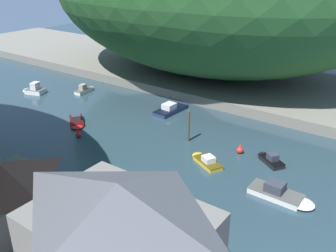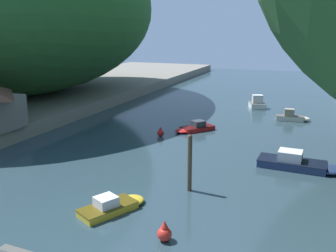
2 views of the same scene
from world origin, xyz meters
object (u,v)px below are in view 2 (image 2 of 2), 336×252
Objects in this scene: channel_buoy_near at (164,233)px; boat_far_right_bank at (300,164)px; boat_small_dinghy at (194,128)px; boat_yellow_tender at (293,117)px; channel_buoy_far at (161,132)px; boat_near_quay at (257,104)px; boat_white_cruiser at (113,205)px.

boat_far_right_bank is at bearing 65.97° from channel_buoy_near.
boat_small_dinghy is 1.12× the size of boat_yellow_tender.
boat_small_dinghy is at bearing 51.71° from channel_buoy_far.
boat_small_dinghy reaches higher than channel_buoy_far.
boat_far_right_bank is at bearing -91.67° from boat_near_quay.
boat_near_quay is 33.57m from channel_buoy_near.
boat_small_dinghy is (-4.02, -13.98, -0.21)m from boat_near_quay.
channel_buoy_near reaches higher than channel_buoy_far.
boat_white_cruiser is 15.11m from channel_buoy_far.
boat_near_quay is at bearing -160.95° from boat_far_right_bank.
boat_near_quay is 7.64m from boat_yellow_tender.
channel_buoy_far is at bearing 129.34° from boat_white_cruiser.
boat_small_dinghy is 12.01m from boat_yellow_tender.
boat_near_quay is 0.99× the size of boat_yellow_tender.
boat_near_quay is 0.89× the size of boat_small_dinghy.
boat_far_right_bank is at bearing -18.07° from channel_buoy_far.
channel_buoy_far is (-7.12, 16.58, -0.04)m from channel_buoy_near.
boat_near_quay reaches higher than channel_buoy_near.
boat_far_right_bank is at bearing 75.28° from boat_white_cruiser.
boat_far_right_bank is (1.43, -15.22, -0.01)m from boat_yellow_tender.
channel_buoy_far is (-12.67, 4.13, -0.02)m from boat_far_right_bank.
boat_small_dinghy reaches higher than boat_white_cruiser.
boat_yellow_tender reaches higher than boat_far_right_bank.
boat_small_dinghy is 20.15m from channel_buoy_near.
boat_white_cruiser is at bearing 154.32° from channel_buoy_near.
boat_near_quay is 3.52× the size of channel_buoy_near.
boat_white_cruiser is (0.93, -17.74, -0.01)m from boat_small_dinghy.
boat_white_cruiser is (-7.94, -25.83, -0.10)m from boat_yellow_tender.
boat_yellow_tender is 15.28m from boat_far_right_bank.
boat_far_right_bank reaches higher than channel_buoy_near.
boat_near_quay is 0.62× the size of boat_far_right_bank.
boat_small_dinghy is 17.77m from boat_white_cruiser.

